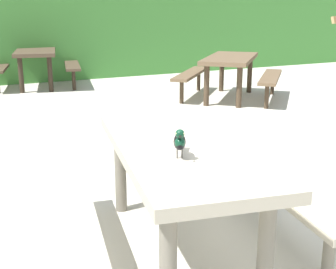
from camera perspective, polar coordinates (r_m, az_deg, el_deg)
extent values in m
plane|color=beige|center=(3.33, 6.07, -12.46)|extent=(60.00, 60.00, 0.00)
cube|color=#428438|center=(10.66, -17.80, 11.82)|extent=(28.00, 1.32, 1.95)
cube|color=#B2A893|center=(2.87, 1.41, -1.83)|extent=(1.08, 1.91, 0.07)
cylinder|color=slate|center=(2.34, 0.01, -16.15)|extent=(0.09, 0.09, 0.67)
cylinder|color=slate|center=(2.51, 12.16, -14.10)|extent=(0.09, 0.09, 0.67)
cylinder|color=slate|center=(3.58, -5.99, -4.53)|extent=(0.09, 0.09, 0.67)
cylinder|color=slate|center=(3.70, 2.18, -3.79)|extent=(0.09, 0.09, 0.67)
cube|color=#B2A893|center=(2.86, -12.33, -8.46)|extent=(0.59, 1.73, 0.05)
cylinder|color=slate|center=(3.54, -12.76, -7.55)|extent=(0.07, 0.07, 0.39)
cube|color=#B2A893|center=(3.23, 13.42, -5.69)|extent=(0.59, 1.73, 0.05)
cylinder|color=slate|center=(2.83, 19.48, -14.29)|extent=(0.07, 0.07, 0.39)
cylinder|color=slate|center=(3.84, 8.65, -5.44)|extent=(0.07, 0.07, 0.39)
ellipsoid|color=black|center=(2.57, 1.47, -0.91)|extent=(0.13, 0.17, 0.09)
ellipsoid|color=#0F3823|center=(2.52, 1.49, -1.04)|extent=(0.08, 0.09, 0.06)
sphere|color=#0F3823|center=(2.49, 1.51, 0.08)|extent=(0.05, 0.05, 0.05)
sphere|color=#EAE08C|center=(2.48, 1.97, 0.12)|extent=(0.01, 0.01, 0.01)
sphere|color=#EAE08C|center=(2.48, 1.07, 0.12)|extent=(0.01, 0.01, 0.01)
cone|color=black|center=(2.45, 1.53, -0.18)|extent=(0.03, 0.03, 0.02)
cube|color=black|center=(2.69, 1.41, -0.46)|extent=(0.08, 0.10, 0.04)
cylinder|color=#47423D|center=(2.58, 1.77, -2.41)|extent=(0.01, 0.01, 0.05)
cylinder|color=#47423D|center=(2.58, 1.15, -2.41)|extent=(0.01, 0.01, 0.05)
cube|color=brown|center=(8.04, 7.84, 9.43)|extent=(1.78, 1.84, 0.07)
cylinder|color=#423324|center=(8.74, 10.21, 7.39)|extent=(0.09, 0.09, 0.67)
cylinder|color=#423324|center=(8.81, 6.74, 7.59)|extent=(0.09, 0.09, 0.67)
cylinder|color=#423324|center=(7.36, 8.93, 5.91)|extent=(0.09, 0.09, 0.67)
cylinder|color=#423324|center=(7.45, 4.86, 6.16)|extent=(0.09, 0.09, 0.67)
cube|color=brown|center=(8.00, 12.75, 7.07)|extent=(1.36, 1.45, 0.05)
cylinder|color=#423324|center=(8.67, 12.98, 6.22)|extent=(0.07, 0.07, 0.39)
cylinder|color=#423324|center=(7.41, 12.29, 4.69)|extent=(0.07, 0.07, 0.39)
cube|color=brown|center=(8.21, 2.89, 7.65)|extent=(1.36, 1.45, 0.05)
cylinder|color=#423324|center=(8.86, 3.86, 6.79)|extent=(0.07, 0.07, 0.39)
cylinder|color=#423324|center=(7.63, 1.72, 5.37)|extent=(0.07, 0.07, 0.39)
cube|color=#473828|center=(9.63, -16.27, 9.99)|extent=(1.13, 1.92, 0.07)
cylinder|color=#2E241A|center=(10.36, -14.48, 8.42)|extent=(0.09, 0.09, 0.67)
cylinder|color=#2E241A|center=(10.38, -17.44, 8.21)|extent=(0.09, 0.09, 0.67)
cylinder|color=#2E241A|center=(8.97, -14.56, 7.34)|extent=(0.09, 0.09, 0.67)
cylinder|color=#2E241A|center=(9.00, -17.97, 7.10)|extent=(0.09, 0.09, 0.67)
cube|color=#473828|center=(9.66, -11.95, 8.55)|extent=(0.65, 1.73, 0.05)
cylinder|color=#2E241A|center=(10.32, -12.00, 7.76)|extent=(0.07, 0.07, 0.39)
cylinder|color=#2E241A|center=(9.05, -11.73, 6.69)|extent=(0.07, 0.07, 0.39)
cube|color=#473828|center=(9.72, -20.29, 7.97)|extent=(0.65, 1.73, 0.05)
cylinder|color=#2E241A|center=(10.38, -19.80, 7.22)|extent=(0.07, 0.07, 0.39)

